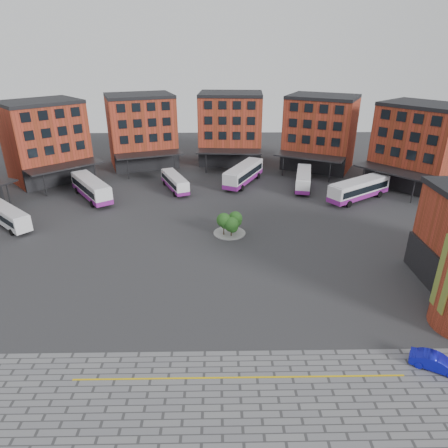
{
  "coord_description": "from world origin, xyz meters",
  "views": [
    {
      "loc": [
        0.4,
        -37.41,
        23.89
      ],
      "look_at": [
        1.15,
        6.34,
        4.0
      ],
      "focal_mm": 32.0,
      "sensor_mm": 36.0,
      "label": 1
    }
  ],
  "objects_px": {
    "bus_d": "(244,174)",
    "bus_f": "(359,189)",
    "bus_a": "(8,216)",
    "bus_c": "(175,182)",
    "bus_b": "(91,188)",
    "bus_e": "(303,179)",
    "blue_car": "(436,362)",
    "tree_island": "(230,223)"
  },
  "relations": [
    {
      "from": "bus_c",
      "to": "bus_d",
      "type": "height_order",
      "value": "bus_d"
    },
    {
      "from": "bus_b",
      "to": "tree_island",
      "type": "bearing_deg",
      "value": -67.0
    },
    {
      "from": "bus_d",
      "to": "tree_island",
      "type": "bearing_deg",
      "value": -71.61
    },
    {
      "from": "bus_b",
      "to": "blue_car",
      "type": "bearing_deg",
      "value": -80.44
    },
    {
      "from": "tree_island",
      "to": "bus_d",
      "type": "height_order",
      "value": "bus_d"
    },
    {
      "from": "bus_d",
      "to": "bus_a",
      "type": "bearing_deg",
      "value": -125.34
    },
    {
      "from": "bus_a",
      "to": "bus_c",
      "type": "height_order",
      "value": "bus_a"
    },
    {
      "from": "bus_b",
      "to": "bus_c",
      "type": "xyz_separation_m",
      "value": [
        13.54,
        4.07,
        -0.37
      ]
    },
    {
      "from": "bus_c",
      "to": "bus_f",
      "type": "bearing_deg",
      "value": -32.61
    },
    {
      "from": "bus_b",
      "to": "bus_f",
      "type": "xyz_separation_m",
      "value": [
        44.47,
        -1.38,
        0.03
      ]
    },
    {
      "from": "tree_island",
      "to": "bus_c",
      "type": "xyz_separation_m",
      "value": [
        -9.26,
        18.4,
        -0.29
      ]
    },
    {
      "from": "tree_island",
      "to": "blue_car",
      "type": "relative_size",
      "value": 1.11
    },
    {
      "from": "tree_island",
      "to": "blue_car",
      "type": "bearing_deg",
      "value": -57.86
    },
    {
      "from": "tree_island",
      "to": "bus_b",
      "type": "xyz_separation_m",
      "value": [
        -22.8,
        14.33,
        0.08
      ]
    },
    {
      "from": "tree_island",
      "to": "bus_c",
      "type": "relative_size",
      "value": 0.44
    },
    {
      "from": "tree_island",
      "to": "bus_e",
      "type": "bearing_deg",
      "value": 54.52
    },
    {
      "from": "tree_island",
      "to": "blue_car",
      "type": "height_order",
      "value": "tree_island"
    },
    {
      "from": "bus_f",
      "to": "bus_e",
      "type": "bearing_deg",
      "value": -162.36
    },
    {
      "from": "bus_a",
      "to": "bus_f",
      "type": "height_order",
      "value": "bus_f"
    },
    {
      "from": "bus_e",
      "to": "blue_car",
      "type": "relative_size",
      "value": 2.77
    },
    {
      "from": "tree_island",
      "to": "bus_f",
      "type": "xyz_separation_m",
      "value": [
        21.67,
        12.94,
        0.11
      ]
    },
    {
      "from": "bus_c",
      "to": "bus_a",
      "type": "bearing_deg",
      "value": -168.3
    },
    {
      "from": "bus_a",
      "to": "bus_e",
      "type": "relative_size",
      "value": 0.8
    },
    {
      "from": "bus_a",
      "to": "bus_d",
      "type": "height_order",
      "value": "bus_d"
    },
    {
      "from": "bus_d",
      "to": "blue_car",
      "type": "distance_m",
      "value": 48.33
    },
    {
      "from": "bus_f",
      "to": "blue_car",
      "type": "height_order",
      "value": "bus_f"
    },
    {
      "from": "bus_c",
      "to": "bus_d",
      "type": "xyz_separation_m",
      "value": [
        12.37,
        3.33,
        0.4
      ]
    },
    {
      "from": "bus_b",
      "to": "bus_f",
      "type": "relative_size",
      "value": 0.98
    },
    {
      "from": "bus_a",
      "to": "bus_b",
      "type": "bearing_deg",
      "value": 4.61
    },
    {
      "from": "bus_d",
      "to": "bus_f",
      "type": "distance_m",
      "value": 20.54
    },
    {
      "from": "bus_a",
      "to": "bus_f",
      "type": "distance_m",
      "value": 53.94
    },
    {
      "from": "bus_b",
      "to": "bus_c",
      "type": "height_order",
      "value": "bus_b"
    },
    {
      "from": "bus_a",
      "to": "blue_car",
      "type": "bearing_deg",
      "value": -78.43
    },
    {
      "from": "bus_b",
      "to": "bus_d",
      "type": "distance_m",
      "value": 26.95
    },
    {
      "from": "bus_d",
      "to": "bus_f",
      "type": "bearing_deg",
      "value": 1.22
    },
    {
      "from": "bus_e",
      "to": "bus_d",
      "type": "bearing_deg",
      "value": 179.48
    },
    {
      "from": "bus_f",
      "to": "tree_island",
      "type": "bearing_deg",
      "value": -93.09
    },
    {
      "from": "tree_island",
      "to": "bus_d",
      "type": "bearing_deg",
      "value": 81.85
    },
    {
      "from": "bus_e",
      "to": "blue_car",
      "type": "bearing_deg",
      "value": -74.89
    },
    {
      "from": "tree_island",
      "to": "bus_f",
      "type": "height_order",
      "value": "bus_f"
    },
    {
      "from": "bus_c",
      "to": "bus_f",
      "type": "height_order",
      "value": "bus_f"
    },
    {
      "from": "bus_a",
      "to": "bus_e",
      "type": "height_order",
      "value": "bus_e"
    }
  ]
}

